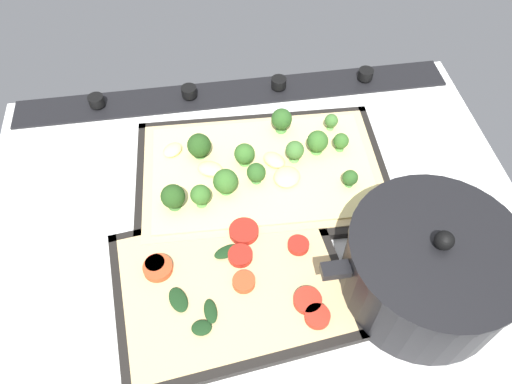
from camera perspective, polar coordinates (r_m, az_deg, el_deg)
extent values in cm
cube|color=white|center=(75.87, 0.13, -3.80)|extent=(82.93, 63.69, 3.00)
cube|color=black|center=(93.02, -2.51, 11.47)|extent=(79.61, 7.00, 0.80)
cylinder|color=black|center=(97.08, 12.60, 13.21)|extent=(2.80, 2.80, 1.80)
cylinder|color=black|center=(93.10, 2.66, 12.56)|extent=(2.80, 2.80, 1.80)
cylinder|color=black|center=(91.98, -7.77, 11.48)|extent=(2.80, 2.80, 1.80)
cylinder|color=black|center=(93.82, -18.03, 10.05)|extent=(2.80, 2.80, 1.80)
cube|color=black|center=(79.37, 0.68, 1.93)|extent=(40.90, 27.49, 0.50)
cube|color=black|center=(87.35, -0.27, 8.38)|extent=(39.95, 2.74, 1.30)
cube|color=black|center=(71.95, 1.82, -5.52)|extent=(39.95, 2.74, 1.30)
cube|color=black|center=(82.89, 14.12, 3.17)|extent=(2.20, 25.99, 1.30)
cube|color=black|center=(79.87, -13.26, 0.88)|extent=(2.20, 25.99, 1.30)
cube|color=#D3B77F|center=(78.79, 0.68, 2.27)|extent=(38.41, 25.00, 1.00)
cube|color=#EFDB8C|center=(78.25, 0.69, 2.59)|extent=(35.32, 22.52, 0.40)
cone|color=#68AD54|center=(79.11, 4.45, 4.04)|extent=(1.62, 1.62, 1.23)
sphere|color=#427533|center=(77.83, 4.53, 4.87)|extent=(2.95, 2.95, 2.95)
cone|color=#4D8B3F|center=(76.24, 0.03, 1.55)|extent=(1.62, 1.62, 0.93)
sphere|color=#2D5B23|center=(75.02, 0.03, 2.30)|extent=(2.94, 2.94, 2.94)
cone|color=#427635|center=(74.23, -9.41, -1.37)|extent=(1.99, 1.99, 1.10)
sphere|color=#264C1C|center=(72.71, -9.61, -0.49)|extent=(3.62, 3.62, 3.62)
cone|color=#4D8B3F|center=(77.15, 10.73, 1.04)|extent=(1.32, 1.32, 0.81)
sphere|color=#2D5B23|center=(76.14, 10.88, 1.65)|extent=(2.40, 2.40, 2.40)
cone|color=#68AD54|center=(84.64, 8.62, 7.54)|extent=(1.23, 1.23, 1.05)
sphere|color=#427533|center=(83.69, 8.73, 8.19)|extent=(2.24, 2.24, 2.24)
cone|color=#5B9F46|center=(75.24, -3.49, 0.39)|extent=(2.08, 2.08, 0.85)
sphere|color=#386B28|center=(73.79, -3.56, 1.26)|extent=(3.79, 3.79, 3.79)
cone|color=#5B9F46|center=(73.89, -6.34, -1.12)|extent=(1.68, 1.68, 1.17)
sphere|color=#386B28|center=(72.50, -6.46, -0.32)|extent=(3.05, 3.05, 3.05)
cone|color=#5B9F46|center=(78.56, -1.32, 3.63)|extent=(1.80, 1.80, 0.99)
sphere|color=#386B28|center=(77.26, -1.34, 4.47)|extent=(3.28, 3.28, 3.28)
cone|color=#5B9F46|center=(80.70, 7.03, 4.98)|extent=(1.88, 1.88, 1.17)
sphere|color=#386B28|center=(79.33, 7.16, 5.88)|extent=(3.42, 3.42, 3.42)
cone|color=#427635|center=(80.26, -6.50, 4.52)|extent=(2.10, 2.10, 0.82)
sphere|color=#264C1C|center=(78.89, -6.62, 5.41)|extent=(3.83, 3.83, 3.83)
cone|color=#4D8B3F|center=(83.41, 2.94, 7.50)|extent=(1.90, 1.90, 1.39)
sphere|color=#2D5B23|center=(82.01, 2.99, 8.48)|extent=(3.45, 3.45, 3.45)
cone|color=#5B9F46|center=(81.61, 9.70, 5.16)|extent=(1.38, 1.38, 1.07)
sphere|color=#386B28|center=(80.54, 9.84, 5.87)|extent=(2.51, 2.51, 2.51)
ellipsoid|color=#EFDB8C|center=(81.20, -9.65, 4.84)|extent=(4.29, 4.24, 1.20)
ellipsoid|color=#EFDB8C|center=(76.39, 3.60, 1.77)|extent=(5.92, 5.91, 1.52)
ellipsoid|color=#EFDB8C|center=(77.65, -5.33, 2.70)|extent=(4.95, 4.42, 1.43)
ellipsoid|color=#EFDB8C|center=(78.61, 2.12, 3.74)|extent=(4.61, 4.74, 1.35)
cube|color=black|center=(68.83, -2.95, -10.87)|extent=(33.53, 26.91, 0.50)
cube|color=black|center=(74.12, -4.89, -3.14)|extent=(31.11, 4.56, 1.30)
cube|color=black|center=(64.31, -0.60, -19.46)|extent=(31.11, 4.56, 1.30)
cube|color=black|center=(71.00, 9.01, -7.87)|extent=(3.75, 23.68, 1.30)
cube|color=black|center=(69.17, -15.47, -13.17)|extent=(3.75, 23.68, 1.30)
cube|color=#D7B67C|center=(68.20, -2.97, -10.61)|extent=(30.89, 24.27, 0.90)
cylinder|color=#B22319|center=(69.86, -11.61, -8.19)|extent=(2.74, 2.74, 1.00)
cylinder|color=#B22319|center=(69.14, -1.83, -7.39)|extent=(3.45, 3.45, 1.00)
cylinder|color=#B22319|center=(70.21, 4.94, -6.17)|extent=(3.03, 3.03, 1.00)
cylinder|color=red|center=(66.37, 6.00, -12.42)|extent=(3.75, 3.75, 1.00)
cylinder|color=#D14723|center=(69.49, -11.32, -8.64)|extent=(4.06, 4.06, 1.00)
cylinder|color=red|center=(65.62, 7.13, -14.13)|extent=(3.32, 3.32, 1.00)
cylinder|color=#B22319|center=(71.19, -1.42, -4.59)|extent=(4.30, 4.30, 1.00)
cylinder|color=#D14723|center=(67.21, -1.43, -10.40)|extent=(3.11, 3.11, 1.00)
ellipsoid|color=#193819|center=(69.67, -3.35, -6.90)|extent=(4.30, 3.02, 0.60)
ellipsoid|color=#193819|center=(66.98, -9.00, -12.24)|extent=(3.37, 4.36, 0.60)
ellipsoid|color=#193819|center=(65.80, -5.30, -13.60)|extent=(1.96, 3.59, 0.60)
ellipsoid|color=#193819|center=(65.05, -6.33, -15.39)|extent=(2.79, 2.34, 0.60)
cylinder|color=black|center=(68.19, 19.27, -8.44)|extent=(21.75, 21.75, 10.21)
cylinder|color=black|center=(63.67, 20.58, -6.03)|extent=(22.18, 22.18, 0.80)
sphere|color=black|center=(62.39, 20.99, -5.27)|extent=(2.40, 2.40, 2.40)
cube|color=black|center=(61.47, 9.21, -8.91)|extent=(3.60, 2.00, 1.20)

